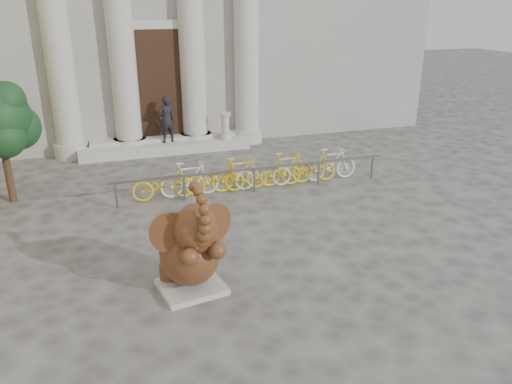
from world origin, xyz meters
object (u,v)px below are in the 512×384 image
object	(u,v)px
elephant_statue	(190,251)
tree	(0,120)
pedestrian	(167,120)
bike_rack	(251,173)

from	to	relation	value
elephant_statue	tree	size ratio (longest dim) A/B	0.71
pedestrian	tree	bearing A→B (deg)	21.00
tree	pedestrian	world-z (taller)	tree
bike_rack	tree	bearing A→B (deg)	169.96
bike_rack	pedestrian	xyz separation A→B (m)	(-1.67, 4.54, 0.68)
elephant_statue	pedestrian	bearing A→B (deg)	74.46
bike_rack	tree	distance (m)	6.75
elephant_statue	tree	distance (m)	7.15
tree	pedestrian	size ratio (longest dim) A/B	1.96
tree	elephant_statue	bearing A→B (deg)	-58.11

